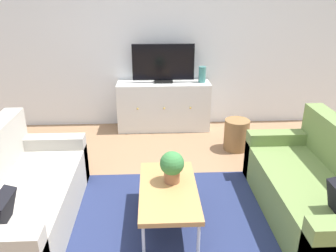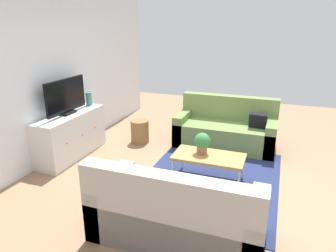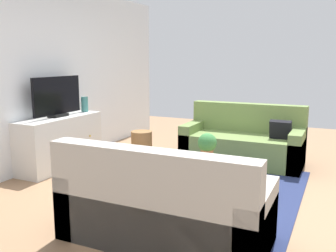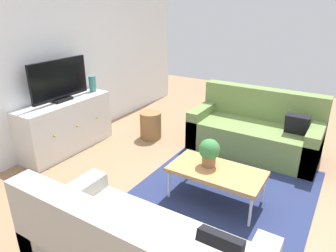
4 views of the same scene
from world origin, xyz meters
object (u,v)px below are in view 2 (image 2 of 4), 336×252
Objects in this scene: couch_right_side at (226,130)px; glass_vase at (89,99)px; flat_screen_tv at (66,97)px; wicker_basket at (140,131)px; coffee_table at (209,158)px; potted_plant at (202,142)px; couch_left_side at (176,217)px; tv_console at (71,135)px.

couch_right_side is 7.41× the size of glass_vase.
wicker_basket is (0.98, -0.83, -0.82)m from flat_screen_tv.
glass_vase is (-0.83, 2.37, 0.58)m from couch_right_side.
potted_plant is (0.04, 0.12, 0.20)m from coffee_table.
couch_right_side reaches higher than potted_plant.
couch_left_side is at bearing -175.69° from potted_plant.
potted_plant is 0.33× the size of flat_screen_tv.
potted_plant is 0.22× the size of tv_console.
flat_screen_tv is at bearing 58.78° from couch_left_side.
couch_right_side is at bearing -74.13° from wicker_basket.
couch_left_side is at bearing -121.43° from tv_console.
coffee_table is 0.71× the size of tv_console.
tv_console reaches higher than wicker_basket.
glass_vase reaches higher than wicker_basket.
wicker_basket is (2.43, 1.56, -0.08)m from couch_left_side.
glass_vase is (0.59, -0.02, -0.17)m from flat_screen_tv.
tv_console is at bearing 120.95° from couch_right_side.
tv_console is (-1.42, 2.37, 0.08)m from couch_right_side.
glass_vase is (0.63, 2.38, 0.51)m from coffee_table.
couch_right_side is at bearing -70.71° from glass_vase.
potted_plant is 2.36m from glass_vase.
couch_right_side is 4.13× the size of wicker_basket.
wicker_basket is at bearing 57.03° from coffee_table.
coffee_table is 2.38m from tv_console.
flat_screen_tv is (0.00, 2.29, 0.48)m from potted_plant.
wicker_basket is (0.39, -0.81, -0.66)m from glass_vase.
couch_right_side reaches higher than tv_console.
couch_left_side is 1.25× the size of tv_console.
wicker_basket is at bearing 55.98° from potted_plant.
flat_screen_tv reaches higher than tv_console.
coffee_table is at bearing -108.20° from potted_plant.
potted_plant reaches higher than coffee_table.
couch_left_side reaches higher than tv_console.
glass_vase reaches higher than coffee_table.
glass_vase reaches higher than potted_plant.
tv_console is at bearing 58.57° from couch_left_side.
wicker_basket is at bearing 105.87° from couch_right_side.
couch_right_side reaches higher than wicker_basket.
coffee_table is at bearing -90.96° from flat_screen_tv.
couch_left_side is 2.87m from couch_right_side.
couch_right_side is 1.25× the size of tv_console.
flat_screen_tv is 0.62m from glass_vase.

